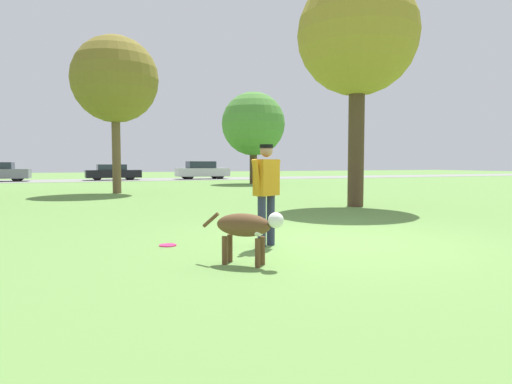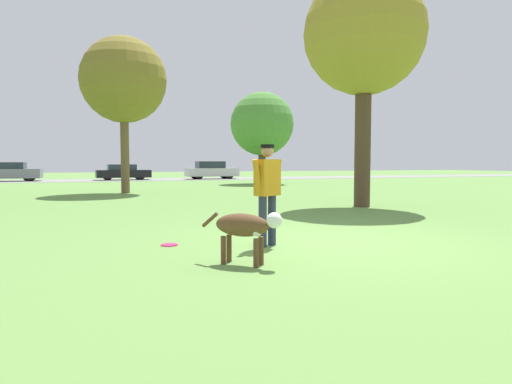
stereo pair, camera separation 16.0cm
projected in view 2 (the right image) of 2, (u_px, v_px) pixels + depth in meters
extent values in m
plane|color=#608C42|center=(334.00, 242.00, 7.58)|extent=(120.00, 120.00, 0.00)
cube|color=gray|center=(138.00, 180.00, 35.36)|extent=(120.00, 6.00, 0.01)
cylinder|color=#2D334C|center=(272.00, 220.00, 7.27)|extent=(0.18, 0.18, 0.80)
cylinder|color=#2D334C|center=(263.00, 222.00, 7.11)|extent=(0.18, 0.18, 0.80)
cube|color=#C68419|center=(267.00, 177.00, 7.15)|extent=(0.46, 0.38, 0.57)
cylinder|color=#C68419|center=(277.00, 177.00, 7.32)|extent=(0.22, 0.17, 0.57)
cylinder|color=#C68419|center=(258.00, 178.00, 6.98)|extent=(0.22, 0.17, 0.57)
sphere|color=#A87A5B|center=(267.00, 151.00, 7.12)|extent=(0.27, 0.27, 0.20)
cylinder|color=black|center=(267.00, 146.00, 7.12)|extent=(0.28, 0.28, 0.06)
ellipsoid|color=brown|center=(242.00, 225.00, 5.87)|extent=(0.74, 0.73, 0.30)
ellipsoid|color=white|center=(257.00, 230.00, 5.79)|extent=(0.26, 0.27, 0.16)
sphere|color=white|center=(274.00, 220.00, 5.69)|extent=(0.28, 0.28, 0.20)
cylinder|color=brown|center=(261.00, 251.00, 5.88)|extent=(0.10, 0.10, 0.37)
cylinder|color=brown|center=(256.00, 253.00, 5.73)|extent=(0.10, 0.10, 0.37)
cylinder|color=brown|center=(229.00, 248.00, 6.06)|extent=(0.10, 0.10, 0.37)
cylinder|color=brown|center=(223.00, 250.00, 5.91)|extent=(0.10, 0.10, 0.37)
cylinder|color=brown|center=(210.00, 220.00, 6.05)|extent=(0.21, 0.20, 0.22)
cylinder|color=#E52366|center=(169.00, 245.00, 7.27)|extent=(0.27, 0.27, 0.02)
torus|color=#E52366|center=(169.00, 245.00, 7.27)|extent=(0.27, 0.27, 0.02)
cylinder|color=#4C3826|center=(262.00, 166.00, 28.63)|extent=(0.46, 0.46, 2.27)
sphere|color=#4C8938|center=(262.00, 124.00, 28.46)|extent=(3.95, 3.95, 3.95)
cylinder|color=brown|center=(125.00, 153.00, 19.76)|extent=(0.36, 0.36, 3.50)
sphere|color=olive|center=(124.00, 80.00, 19.56)|extent=(3.67, 3.67, 3.67)
cylinder|color=#4C3826|center=(363.00, 144.00, 13.61)|extent=(0.48, 0.48, 3.77)
sphere|color=olive|center=(364.00, 34.00, 13.40)|extent=(3.57, 3.57, 3.57)
cube|color=slate|center=(11.00, 174.00, 32.41)|extent=(4.02, 1.96, 0.67)
cube|color=#232D38|center=(9.00, 166.00, 32.34)|extent=(2.12, 1.63, 0.47)
cylinder|color=black|center=(31.00, 176.00, 33.54)|extent=(0.64, 0.23, 0.63)
cylinder|color=black|center=(28.00, 177.00, 32.06)|extent=(0.64, 0.23, 0.63)
cube|color=black|center=(123.00, 174.00, 34.88)|extent=(4.05, 1.80, 0.57)
cube|color=#232D38|center=(122.00, 167.00, 34.80)|extent=(2.12, 1.50, 0.43)
cylinder|color=black|center=(138.00, 176.00, 36.01)|extent=(0.57, 0.22, 0.56)
cylinder|color=black|center=(141.00, 176.00, 34.69)|extent=(0.57, 0.22, 0.56)
cylinder|color=black|center=(106.00, 176.00, 35.09)|extent=(0.57, 0.22, 0.56)
cylinder|color=black|center=(108.00, 177.00, 33.77)|extent=(0.57, 0.22, 0.56)
cube|color=#B7B7BC|center=(212.00, 172.00, 37.03)|extent=(4.18, 1.77, 0.66)
cube|color=#232D38|center=(210.00, 165.00, 36.95)|extent=(2.17, 1.51, 0.55)
cylinder|color=black|center=(224.00, 175.00, 38.19)|extent=(0.66, 0.20, 0.66)
cylinder|color=black|center=(229.00, 175.00, 36.79)|extent=(0.66, 0.20, 0.66)
cylinder|color=black|center=(195.00, 175.00, 37.30)|extent=(0.66, 0.20, 0.66)
cylinder|color=black|center=(199.00, 175.00, 35.90)|extent=(0.66, 0.20, 0.66)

